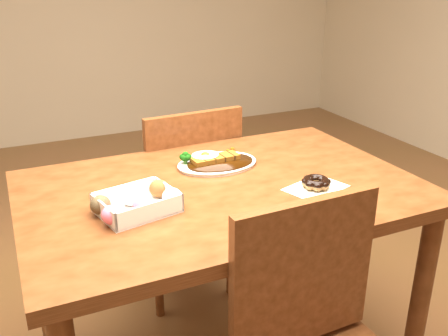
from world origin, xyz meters
name	(u,v)px	position (x,y,z in m)	size (l,w,h in m)	color
table	(222,214)	(0.00, 0.00, 0.65)	(1.20, 0.80, 0.75)	#4B240F
chair_far	(184,195)	(0.06, 0.53, 0.48)	(0.44, 0.44, 0.87)	#4B240F
katsu_curry_plate	(216,162)	(0.05, 0.16, 0.76)	(0.27, 0.19, 0.05)	white
donut_box	(137,202)	(-0.28, -0.06, 0.78)	(0.25, 0.20, 0.06)	white
pon_de_ring	(316,183)	(0.25, -0.14, 0.77)	(0.21, 0.17, 0.03)	silver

